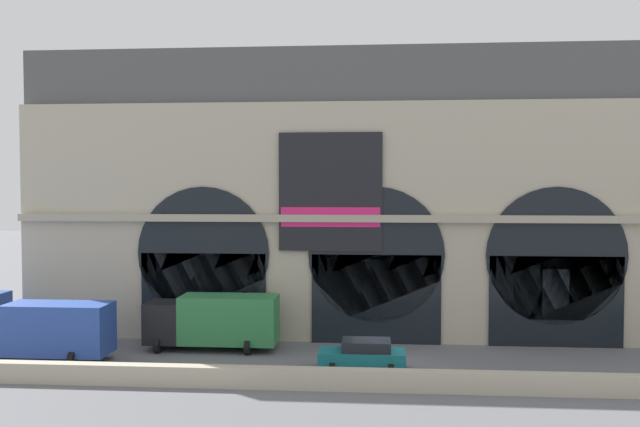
# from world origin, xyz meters

# --- Properties ---
(ground_plane) EXTENTS (200.00, 200.00, 0.00)m
(ground_plane) POSITION_xyz_m (0.00, 0.00, 0.00)
(ground_plane) COLOR slate
(quay_parapet_wall) EXTENTS (90.00, 0.70, 0.97)m
(quay_parapet_wall) POSITION_xyz_m (0.00, -4.25, 0.49)
(quay_parapet_wall) COLOR #B2A891
(quay_parapet_wall) RESTS_ON ground
(station_building) EXTENTS (43.80, 5.11, 17.79)m
(station_building) POSITION_xyz_m (0.03, 7.35, 8.64)
(station_building) COLOR #B2A891
(station_building) RESTS_ON ground
(box_truck_west) EXTENTS (7.50, 2.91, 3.12)m
(box_truck_west) POSITION_xyz_m (-17.81, -0.47, 1.70)
(box_truck_west) COLOR black
(box_truck_west) RESTS_ON ground
(box_truck_midwest) EXTENTS (7.50, 2.91, 3.12)m
(box_truck_midwest) POSITION_xyz_m (-9.25, 2.70, 1.70)
(box_truck_midwest) COLOR black
(box_truck_midwest) RESTS_ON ground
(car_center) EXTENTS (4.40, 2.22, 1.55)m
(car_center) POSITION_xyz_m (-0.67, -0.86, 0.80)
(car_center) COLOR #19727A
(car_center) RESTS_ON ground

